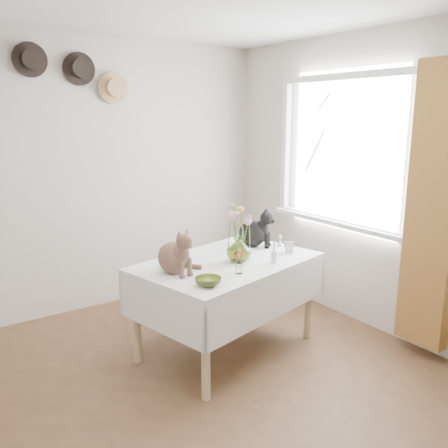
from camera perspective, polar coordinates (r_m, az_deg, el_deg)
room at (r=2.45m, az=-2.51°, el=-0.34°), size 4.08×4.58×2.58m
window at (r=4.31m, az=14.13°, el=7.06°), size 0.12×1.52×1.32m
curtain at (r=3.76m, az=23.85°, el=1.71°), size 0.12×0.38×2.10m
dining_table at (r=3.67m, az=0.39°, el=-7.11°), size 1.52×1.15×0.73m
tabby_cat at (r=3.32m, az=-6.17°, el=-3.06°), size 0.27×0.32×0.34m
black_cat at (r=3.98m, az=3.42°, el=-0.32°), size 0.35×0.36×0.33m
flower_vase at (r=3.57m, az=1.81°, el=-3.01°), size 0.24×0.24×0.19m
green_bowl at (r=3.10m, az=-1.92°, el=-6.95°), size 0.18×0.18×0.05m
drinking_glass at (r=3.84m, az=7.85°, el=-2.83°), size 0.10×0.10×0.09m
candlestick at (r=3.57m, az=6.01°, el=-3.80°), size 0.05×0.05×0.16m
berry_jar at (r=3.31m, az=1.83°, el=-4.59°), size 0.05×0.05×0.19m
porcelain_figurine at (r=4.02m, az=6.74°, el=-2.09°), size 0.05×0.05×0.10m
flower_bouquet at (r=3.52m, az=1.75°, el=0.82°), size 0.17×0.13×0.39m
wall_hats at (r=4.44m, az=-17.35°, el=17.01°), size 0.98×0.09×0.48m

